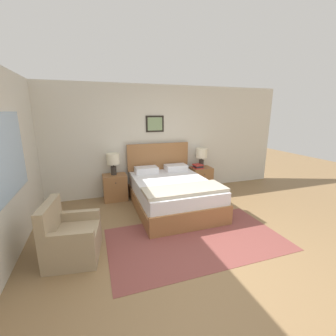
{
  "coord_description": "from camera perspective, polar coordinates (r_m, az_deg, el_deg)",
  "views": [
    {
      "loc": [
        -1.29,
        -2.3,
        1.98
      ],
      "look_at": [
        0.05,
        1.63,
        0.94
      ],
      "focal_mm": 24.0,
      "sensor_mm": 36.0,
      "label": 1
    }
  ],
  "objects": [
    {
      "name": "area_rug_main",
      "position": [
        3.79,
        7.17,
        -17.48
      ],
      "size": [
        2.75,
        1.56,
        0.01
      ],
      "color": "brown",
      "rests_on": "ground_plane"
    },
    {
      "name": "nightstand_by_door",
      "position": [
        5.9,
        8.33,
        -2.64
      ],
      "size": [
        0.52,
        0.43,
        0.59
      ],
      "color": "#936038",
      "rests_on": "ground_plane"
    },
    {
      "name": "bed",
      "position": [
        4.75,
        1.05,
        -6.26
      ],
      "size": [
        1.53,
        2.1,
        1.24
      ],
      "color": "#936038",
      "rests_on": "ground_plane"
    },
    {
      "name": "book_novel_upper",
      "position": [
        5.72,
        7.59,
        0.79
      ],
      "size": [
        0.23,
        0.23,
        0.03
      ],
      "rotation": [
        0.0,
        0.0,
        0.12
      ],
      "color": "#B7332D",
      "rests_on": "book_hardcover_middle"
    },
    {
      "name": "wall_back",
      "position": [
        5.5,
        -5.08,
        6.95
      ],
      "size": [
        7.18,
        0.09,
        2.6
      ],
      "color": "beige",
      "rests_on": "ground_plane"
    },
    {
      "name": "wall_left",
      "position": [
        3.99,
        -34.86,
        1.81
      ],
      "size": [
        0.08,
        5.37,
        2.6
      ],
      "color": "beige",
      "rests_on": "ground_plane"
    },
    {
      "name": "book_thick_bottom",
      "position": [
        5.73,
        7.57,
        0.09
      ],
      "size": [
        0.24,
        0.28,
        0.02
      ],
      "rotation": [
        0.0,
        0.0,
        0.08
      ],
      "color": "#B7332D",
      "rests_on": "nightstand_by_door"
    },
    {
      "name": "ground_plane",
      "position": [
        3.3,
        9.1,
        -22.96
      ],
      "size": [
        16.0,
        16.0,
        0.0
      ],
      "primitive_type": "plane",
      "color": "olive"
    },
    {
      "name": "table_lamp_near_window",
      "position": [
        5.17,
        -13.79,
        1.9
      ],
      "size": [
        0.28,
        0.28,
        0.49
      ],
      "color": "#2D2823",
      "rests_on": "nightstand_near_window"
    },
    {
      "name": "book_hardcover_middle",
      "position": [
        5.73,
        7.58,
        0.42
      ],
      "size": [
        0.18,
        0.25,
        0.04
      ],
      "rotation": [
        0.0,
        0.0,
        0.05
      ],
      "color": "#232328",
      "rests_on": "book_thick_bottom"
    },
    {
      "name": "armchair",
      "position": [
        3.51,
        -23.55,
        -16.11
      ],
      "size": [
        0.76,
        0.82,
        0.82
      ],
      "rotation": [
        0.0,
        0.0,
        -1.71
      ],
      "color": "#998466",
      "rests_on": "ground_plane"
    },
    {
      "name": "table_lamp_by_door",
      "position": [
        5.78,
        8.53,
        3.42
      ],
      "size": [
        0.28,
        0.28,
        0.49
      ],
      "color": "#2D2823",
      "rests_on": "nightstand_by_door"
    },
    {
      "name": "nightstand_near_window",
      "position": [
        5.31,
        -13.27,
        -4.79
      ],
      "size": [
        0.52,
        0.43,
        0.59
      ],
      "color": "#936038",
      "rests_on": "ground_plane"
    }
  ]
}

